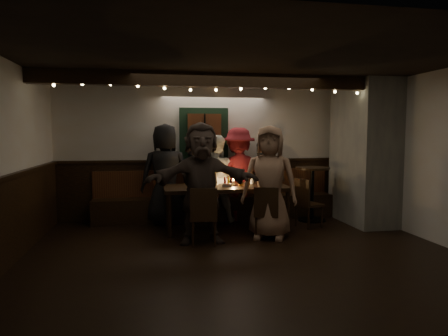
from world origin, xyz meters
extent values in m
cube|color=black|center=(0.00, 0.00, -0.01)|extent=(6.00, 5.00, 0.01)
cube|color=black|center=(0.00, 0.00, 2.60)|extent=(6.00, 5.00, 0.01)
cube|color=beige|center=(0.00, 2.50, 1.30)|extent=(6.00, 0.01, 2.60)
cube|color=beige|center=(-3.00, 0.00, 1.30)|extent=(0.01, 5.00, 2.60)
cube|color=beige|center=(3.00, 0.00, 1.30)|extent=(0.01, 5.00, 2.60)
cube|color=black|center=(0.00, 2.48, 0.55)|extent=(6.00, 0.05, 1.10)
cube|color=black|center=(-2.98, 0.00, 0.55)|extent=(0.05, 5.00, 1.10)
cube|color=slate|center=(2.65, 1.50, 1.30)|extent=(0.70, 1.40, 2.60)
cube|color=black|center=(0.00, 2.23, 0.23)|extent=(4.60, 0.45, 0.45)
cube|color=#431E0F|center=(0.00, 2.41, 0.70)|extent=(4.60, 0.06, 0.50)
cube|color=black|center=(-0.20, 2.44, 1.65)|extent=(0.95, 0.04, 1.00)
cube|color=#431E0F|center=(-0.20, 2.38, 1.65)|extent=(0.64, 0.12, 0.76)
cube|color=black|center=(0.00, 1.00, 2.49)|extent=(6.00, 0.16, 0.22)
sphere|color=#FFE599|center=(-2.60, 0.98, 2.36)|extent=(0.04, 0.04, 0.04)
sphere|color=#FFE599|center=(-2.20, 0.98, 2.38)|extent=(0.04, 0.04, 0.04)
sphere|color=#FFE599|center=(-1.80, 0.98, 2.39)|extent=(0.04, 0.04, 0.04)
sphere|color=#FFE599|center=(-1.40, 0.98, 2.37)|extent=(0.04, 0.04, 0.04)
sphere|color=#FFE599|center=(-1.00, 0.98, 2.35)|extent=(0.04, 0.04, 0.04)
sphere|color=#FFE599|center=(-0.60, 0.98, 2.33)|extent=(0.04, 0.04, 0.04)
sphere|color=#FFE599|center=(-0.20, 0.98, 2.34)|extent=(0.04, 0.04, 0.04)
sphere|color=#FFE599|center=(0.20, 0.98, 2.36)|extent=(0.04, 0.04, 0.04)
sphere|color=#FFE599|center=(0.60, 0.98, 2.38)|extent=(0.04, 0.04, 0.04)
sphere|color=#FFE599|center=(1.00, 0.98, 2.39)|extent=(0.04, 0.04, 0.04)
sphere|color=#FFE599|center=(1.40, 0.98, 2.37)|extent=(0.04, 0.04, 0.04)
sphere|color=#FFE599|center=(1.80, 0.98, 2.35)|extent=(0.04, 0.04, 0.04)
sphere|color=#FFE599|center=(2.20, 0.98, 2.33)|extent=(0.04, 0.04, 0.04)
sphere|color=#FFE599|center=(2.60, 0.98, 2.34)|extent=(0.04, 0.04, 0.04)
cube|color=black|center=(0.04, 1.40, 0.73)|extent=(2.12, 0.91, 0.06)
cylinder|color=black|center=(-0.94, 1.03, 0.35)|extent=(0.07, 0.07, 0.70)
cylinder|color=black|center=(-0.94, 1.77, 0.35)|extent=(0.07, 0.07, 0.70)
cylinder|color=black|center=(1.02, 1.03, 0.35)|extent=(0.07, 0.07, 0.70)
cylinder|color=black|center=(1.02, 1.77, 0.35)|extent=(0.07, 0.07, 0.70)
cylinder|color=#BF7226|center=(-0.59, 1.51, 0.83)|extent=(0.07, 0.07, 0.14)
cylinder|color=#BF7226|center=(-0.42, 1.21, 0.83)|extent=(0.07, 0.07, 0.14)
cylinder|color=silver|center=(-0.10, 1.58, 0.83)|extent=(0.07, 0.07, 0.14)
cylinder|color=#BF7226|center=(0.29, 1.35, 0.83)|extent=(0.07, 0.07, 0.14)
cylinder|color=silver|center=(0.55, 1.62, 0.83)|extent=(0.07, 0.07, 0.14)
cylinder|color=#BF7226|center=(0.82, 1.31, 0.83)|extent=(0.07, 0.07, 0.14)
cylinder|color=white|center=(-0.48, 1.10, 0.76)|extent=(0.26, 0.26, 0.02)
cube|color=#B2B2B7|center=(0.04, 1.35, 0.78)|extent=(0.16, 0.10, 0.05)
cylinder|color=#990C0C|center=(0.01, 1.35, 0.84)|extent=(0.04, 0.04, 0.16)
cylinder|color=gold|center=(0.07, 1.35, 0.84)|extent=(0.04, 0.04, 0.16)
cylinder|color=silver|center=(0.18, 1.45, 0.80)|extent=(0.05, 0.05, 0.08)
sphere|color=#FFB24C|center=(0.18, 1.45, 0.86)|extent=(0.03, 0.03, 0.03)
cube|color=black|center=(-0.46, 0.55, 0.40)|extent=(0.44, 0.44, 0.04)
cube|color=black|center=(-0.48, 0.37, 0.65)|extent=(0.39, 0.09, 0.45)
cylinder|color=black|center=(-0.28, 0.68, 0.19)|extent=(0.03, 0.03, 0.38)
cylinder|color=black|center=(-0.32, 0.37, 0.19)|extent=(0.03, 0.03, 0.38)
cylinder|color=black|center=(-0.59, 0.73, 0.19)|extent=(0.03, 0.03, 0.38)
cylinder|color=black|center=(-0.64, 0.41, 0.19)|extent=(0.03, 0.03, 0.38)
cube|color=black|center=(0.56, 0.71, 0.39)|extent=(0.48, 0.48, 0.04)
cube|color=black|center=(0.51, 0.55, 0.62)|extent=(0.37, 0.16, 0.43)
cylinder|color=black|center=(0.75, 0.80, 0.18)|extent=(0.03, 0.03, 0.37)
cylinder|color=black|center=(0.65, 0.52, 0.18)|extent=(0.03, 0.03, 0.37)
cylinder|color=black|center=(0.47, 0.90, 0.18)|extent=(0.03, 0.03, 0.37)
cylinder|color=black|center=(0.37, 0.62, 0.18)|extent=(0.03, 0.03, 0.37)
cube|color=black|center=(1.52, 1.30, 0.40)|extent=(0.51, 0.51, 0.04)
cube|color=black|center=(1.35, 1.24, 0.65)|extent=(0.17, 0.38, 0.45)
cylinder|color=black|center=(1.72, 1.21, 0.19)|extent=(0.03, 0.03, 0.38)
cylinder|color=black|center=(1.42, 1.10, 0.19)|extent=(0.03, 0.03, 0.38)
cylinder|color=black|center=(1.61, 1.51, 0.19)|extent=(0.03, 0.03, 0.38)
cylinder|color=black|center=(1.31, 1.40, 0.19)|extent=(0.03, 0.03, 0.38)
cylinder|color=black|center=(1.78, 1.79, 0.02)|extent=(0.52, 0.52, 0.03)
cylinder|color=black|center=(1.78, 1.79, 0.50)|extent=(0.07, 0.07, 1.00)
cylinder|color=black|center=(1.78, 1.79, 1.00)|extent=(0.64, 0.64, 0.04)
imported|color=black|center=(-0.96, 2.05, 0.92)|extent=(0.94, 0.65, 1.83)
imported|color=black|center=(-0.46, 2.10, 0.75)|extent=(0.63, 0.51, 1.50)
imported|color=silver|center=(-0.06, 2.03, 0.81)|extent=(0.82, 0.66, 1.63)
imported|color=maroon|center=(0.42, 2.15, 0.88)|extent=(1.23, 0.83, 1.77)
imported|color=#2B2B2E|center=(0.91, 2.17, 0.76)|extent=(0.90, 0.41, 1.51)
imported|color=#3E322C|center=(-0.48, 0.66, 0.92)|extent=(1.71, 0.57, 1.83)
imported|color=#997259|center=(0.61, 0.72, 0.89)|extent=(1.02, 0.86, 1.78)
camera|label=1|loc=(-1.22, -5.27, 1.66)|focal=32.00mm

